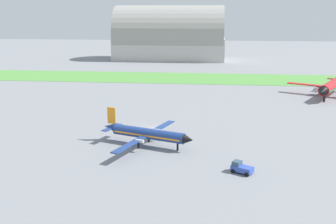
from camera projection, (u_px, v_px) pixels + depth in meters
ground_plane at (149, 129)px, 93.22m from camera, size 600.00×600.00×0.00m
grass_taxiway_strip at (177, 78)px, 165.61m from camera, size 360.00×28.00×0.08m
airplane_parked_jet_far at (332, 86)px, 128.09m from camera, size 26.25×26.19×10.12m
airplane_foreground_turboprop at (146, 133)px, 81.21m from camera, size 19.94×23.04×7.18m
pushback_tug_near_gate at (241, 168)px, 67.81m from camera, size 4.01×3.42×1.95m
hangar_distant at (170, 37)px, 227.04m from camera, size 61.56×29.91×30.02m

